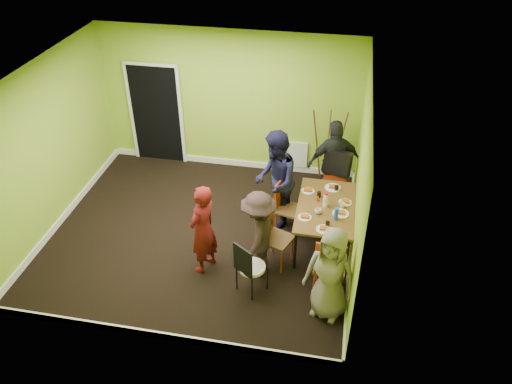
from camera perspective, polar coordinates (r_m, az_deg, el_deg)
ground at (r=8.58m, az=-6.22°, el=-4.65°), size 5.00×5.00×0.00m
room_walls at (r=8.03m, az=-6.74°, el=0.99°), size 5.04×4.54×2.82m
dining_table at (r=7.98m, az=7.99°, el=-1.92°), size 0.90×1.50×0.75m
chair_left_far at (r=8.30m, az=3.37°, el=-1.33°), size 0.49×0.49×0.96m
chair_left_near at (r=7.65m, az=1.90°, el=-4.61°), size 0.54×0.54×1.02m
chair_back_end at (r=8.77m, az=9.08°, el=2.57°), size 0.62×0.68×1.14m
chair_front_end at (r=7.14m, az=8.44°, el=-8.23°), size 0.47×0.47×1.07m
chair_bentwood at (r=7.19m, az=-0.84°, el=-8.43°), size 0.49×0.49×0.91m
easel at (r=9.42m, az=8.17°, el=4.98°), size 0.64×0.60×1.60m
plate_near_left at (r=8.25m, az=5.95°, el=0.13°), size 0.22×0.22×0.01m
plate_near_right at (r=7.67m, az=5.59°, el=-2.90°), size 0.21×0.21×0.01m
plate_far_back at (r=8.37m, az=8.77°, el=0.48°), size 0.27×0.27×0.01m
plate_far_front at (r=7.48m, az=7.77°, el=-4.25°), size 0.24×0.24×0.01m
plate_wall_back at (r=8.07m, az=10.17°, el=-1.18°), size 0.21×0.21×0.01m
plate_wall_front at (r=7.82m, az=9.64°, el=-2.43°), size 0.26×0.26×0.01m
thermos at (r=7.87m, az=7.95°, el=-0.95°), size 0.08×0.08×0.24m
blue_bottle at (r=7.64m, az=9.16°, el=-2.48°), size 0.07×0.07×0.21m
orange_bottle at (r=8.03m, az=7.04°, el=-0.78°), size 0.04×0.04×0.07m
glass_mid at (r=8.11m, az=7.20°, el=-0.27°), size 0.07×0.07×0.10m
glass_back at (r=8.31m, az=9.20°, el=0.45°), size 0.07×0.07×0.09m
glass_front at (r=7.51m, az=8.17°, el=-3.68°), size 0.07×0.07×0.09m
cup_a at (r=7.76m, az=7.11°, el=-2.17°), size 0.11×0.11×0.09m
cup_b at (r=7.94m, az=9.80°, el=-1.51°), size 0.09×0.09×0.08m
person_standing at (r=7.45m, az=-6.10°, el=-4.29°), size 0.54×0.64×1.51m
person_left_far at (r=8.23m, az=2.22°, el=1.31°), size 0.80×0.96×1.76m
person_left_near at (r=7.36m, az=0.30°, el=-4.90°), size 0.70×1.02×1.45m
person_back_end at (r=8.94m, az=8.90°, el=3.34°), size 1.03×0.70×1.63m
person_front_end at (r=6.82m, az=8.50°, el=-9.25°), size 0.83×0.67×1.46m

